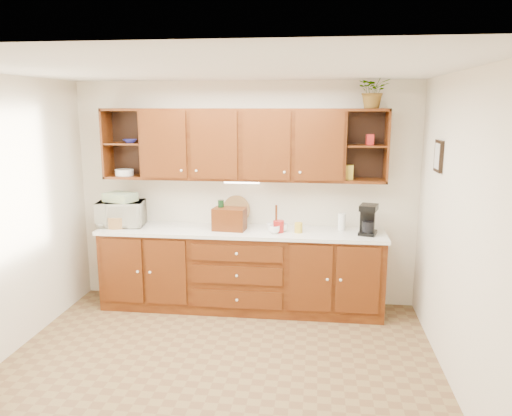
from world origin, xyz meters
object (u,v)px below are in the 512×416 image
(microwave, at_px, (121,214))
(potted_plant, at_px, (374,90))
(bread_box, at_px, (229,219))
(coffee_maker, at_px, (368,220))

(microwave, distance_m, potted_plant, 3.16)
(microwave, relative_size, potted_plant, 1.40)
(microwave, distance_m, bread_box, 1.29)
(coffee_maker, relative_size, potted_plant, 0.88)
(microwave, xyz_separation_m, coffee_maker, (2.82, -0.04, 0.01))
(microwave, bearing_deg, potted_plant, -6.32)
(bread_box, height_order, coffee_maker, coffee_maker)
(potted_plant, bearing_deg, microwave, -178.57)
(coffee_maker, bearing_deg, potted_plant, 100.98)
(coffee_maker, bearing_deg, bread_box, -164.74)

